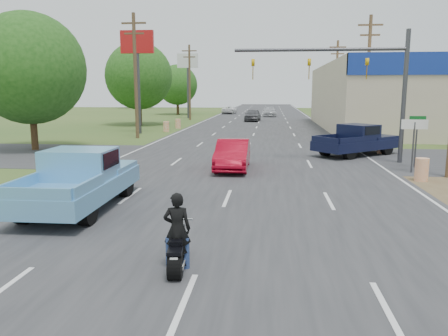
# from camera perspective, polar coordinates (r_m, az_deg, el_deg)

# --- Properties ---
(ground) EXTENTS (200.00, 200.00, 0.00)m
(ground) POSITION_cam_1_polar(r_m,az_deg,el_deg) (8.30, -5.33, -17.34)
(ground) COLOR #335120
(ground) RESTS_ON ground
(main_road) EXTENTS (15.00, 180.00, 0.02)m
(main_road) POSITION_cam_1_polar(r_m,az_deg,el_deg) (47.40, 4.28, 5.31)
(main_road) COLOR #2D2D30
(main_road) RESTS_ON ground
(cross_road) EXTENTS (120.00, 10.00, 0.02)m
(cross_road) POSITION_cam_1_polar(r_m,az_deg,el_deg) (25.55, 2.65, 1.38)
(cross_road) COLOR #2D2D30
(cross_road) RESTS_ON ground
(utility_pole_2) EXTENTS (2.00, 0.28, 10.00)m
(utility_pole_2) POSITION_cam_1_polar(r_m,az_deg,el_deg) (39.08, 18.29, 11.66)
(utility_pole_2) COLOR #4C3823
(utility_pole_2) RESTS_ON ground
(utility_pole_3) EXTENTS (2.00, 0.28, 10.00)m
(utility_pole_3) POSITION_cam_1_polar(r_m,az_deg,el_deg) (56.81, 14.47, 11.14)
(utility_pole_3) COLOR #4C3823
(utility_pole_3) RESTS_ON ground
(utility_pole_5) EXTENTS (2.00, 0.28, 10.00)m
(utility_pole_5) POSITION_cam_1_polar(r_m,az_deg,el_deg) (36.94, -11.50, 12.08)
(utility_pole_5) COLOR #4C3823
(utility_pole_5) RESTS_ON ground
(utility_pole_6) EXTENTS (2.00, 0.28, 10.00)m
(utility_pole_6) POSITION_cam_1_polar(r_m,az_deg,el_deg) (60.26, -4.51, 11.33)
(utility_pole_6) COLOR #4C3823
(utility_pole_6) RESTS_ON ground
(tree_0) EXTENTS (7.14, 7.14, 8.84)m
(tree_0) POSITION_cam_1_polar(r_m,az_deg,el_deg) (31.37, -24.07, 11.76)
(tree_0) COLOR #422D19
(tree_0) RESTS_ON ground
(tree_1) EXTENTS (7.56, 7.56, 9.36)m
(tree_1) POSITION_cam_1_polar(r_m,az_deg,el_deg) (51.49, -11.08, 11.71)
(tree_1) COLOR #422D19
(tree_1) RESTS_ON ground
(tree_2) EXTENTS (6.72, 6.72, 8.32)m
(tree_2) POSITION_cam_1_polar(r_m,az_deg,el_deg) (74.90, -6.11, 10.75)
(tree_2) COLOR #422D19
(tree_2) RESTS_ON ground
(tree_5) EXTENTS (7.98, 7.98, 9.88)m
(tree_5) POSITION_cam_1_polar(r_m,az_deg,el_deg) (106.14, 22.05, 10.33)
(tree_5) COLOR #422D19
(tree_5) RESTS_ON ground
(tree_6) EXTENTS (8.82, 8.82, 10.92)m
(tree_6) POSITION_cam_1_polar(r_m,az_deg,el_deg) (107.01, -11.24, 11.18)
(tree_6) COLOR #422D19
(tree_6) RESTS_ON ground
(barrel_0) EXTENTS (0.56, 0.56, 1.00)m
(barrel_0) POSITION_cam_1_polar(r_m,az_deg,el_deg) (20.56, 24.41, -0.20)
(barrel_0) COLOR orange
(barrel_0) RESTS_ON ground
(barrel_1) EXTENTS (0.56, 0.56, 1.00)m
(barrel_1) POSITION_cam_1_polar(r_m,az_deg,el_deg) (28.76, 19.94, 2.74)
(barrel_1) COLOR orange
(barrel_1) RESTS_ON ground
(barrel_2) EXTENTS (0.56, 0.56, 1.00)m
(barrel_2) POSITION_cam_1_polar(r_m,az_deg,el_deg) (42.55, -7.55, 5.39)
(barrel_2) COLOR orange
(barrel_2) RESTS_ON ground
(barrel_3) EXTENTS (0.56, 0.56, 1.00)m
(barrel_3) POSITION_cam_1_polar(r_m,az_deg,el_deg) (46.37, -6.03, 5.79)
(barrel_3) COLOR orange
(barrel_3) RESTS_ON ground
(pole_sign_left_near) EXTENTS (3.00, 0.35, 9.20)m
(pole_sign_left_near) POSITION_cam_1_polar(r_m,az_deg,el_deg) (41.16, -11.24, 14.43)
(pole_sign_left_near) COLOR #3F3F44
(pole_sign_left_near) RESTS_ON ground
(pole_sign_left_far) EXTENTS (3.00, 0.35, 9.20)m
(pole_sign_left_far) POSITION_cam_1_polar(r_m,az_deg,el_deg) (64.45, -4.76, 12.88)
(pole_sign_left_far) COLOR #3F3F44
(pole_sign_left_far) RESTS_ON ground
(lane_sign) EXTENTS (1.20, 0.08, 2.52)m
(lane_sign) POSITION_cam_1_polar(r_m,az_deg,el_deg) (22.33, 23.57, 4.23)
(lane_sign) COLOR #3F3F44
(lane_sign) RESTS_ON ground
(street_name_sign) EXTENTS (0.80, 0.08, 2.61)m
(street_name_sign) POSITION_cam_1_polar(r_m,az_deg,el_deg) (23.97, 23.84, 3.84)
(street_name_sign) COLOR #3F3F44
(street_name_sign) RESTS_ON ground
(signal_mast) EXTENTS (9.12, 0.40, 7.00)m
(signal_mast) POSITION_cam_1_polar(r_m,az_deg,el_deg) (24.63, 16.55, 11.86)
(signal_mast) COLOR #3F3F44
(signal_mast) RESTS_ON ground
(red_convertible) EXTENTS (1.59, 4.46, 1.46)m
(red_convertible) POSITION_cam_1_polar(r_m,az_deg,el_deg) (21.52, 1.14, 1.73)
(red_convertible) COLOR maroon
(red_convertible) RESTS_ON ground
(motorcycle) EXTENTS (0.59, 1.88, 0.95)m
(motorcycle) POSITION_cam_1_polar(r_m,az_deg,el_deg) (9.59, -6.11, -10.74)
(motorcycle) COLOR black
(motorcycle) RESTS_ON ground
(rider) EXTENTS (0.62, 0.45, 1.61)m
(rider) POSITION_cam_1_polar(r_m,az_deg,el_deg) (9.49, -6.13, -8.52)
(rider) COLOR black
(rider) RESTS_ON ground
(blue_pickup) EXTENTS (2.35, 5.94, 1.96)m
(blue_pickup) POSITION_cam_1_polar(r_m,az_deg,el_deg) (15.14, -18.12, -1.26)
(blue_pickup) COLOR black
(blue_pickup) RESTS_ON ground
(navy_pickup) EXTENTS (5.72, 5.30, 1.87)m
(navy_pickup) POSITION_cam_1_polar(r_m,az_deg,el_deg) (27.61, 17.14, 3.55)
(navy_pickup) COLOR black
(navy_pickup) RESTS_ON ground
(distant_car_grey) EXTENTS (2.16, 4.82, 1.61)m
(distant_car_grey) POSITION_cam_1_polar(r_m,az_deg,el_deg) (57.62, 3.77, 6.92)
(distant_car_grey) COLOR #525257
(distant_car_grey) RESTS_ON ground
(distant_car_silver) EXTENTS (2.12, 5.03, 1.45)m
(distant_car_silver) POSITION_cam_1_polar(r_m,az_deg,el_deg) (69.08, 6.00, 7.31)
(distant_car_silver) COLOR #B4B5B9
(distant_car_silver) RESTS_ON ground
(distant_car_white) EXTENTS (2.44, 4.89, 1.33)m
(distant_car_white) POSITION_cam_1_polar(r_m,az_deg,el_deg) (77.30, 0.72, 7.59)
(distant_car_white) COLOR white
(distant_car_white) RESTS_ON ground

